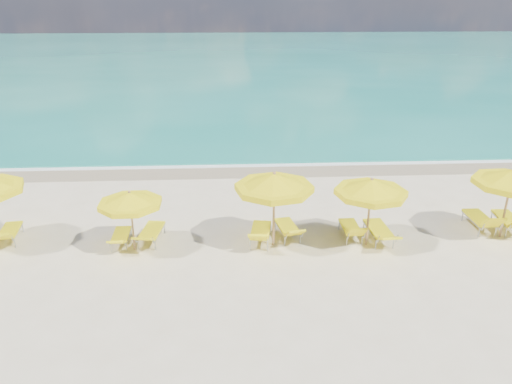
{
  "coord_description": "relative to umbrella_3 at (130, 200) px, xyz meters",
  "views": [
    {
      "loc": [
        -0.88,
        -15.03,
        7.92
      ],
      "look_at": [
        0.0,
        1.5,
        1.2
      ],
      "focal_mm": 35.0,
      "sensor_mm": 36.0,
      "label": 1
    }
  ],
  "objects": [
    {
      "name": "lounger_4_left",
      "position": [
        4.15,
        0.31,
        -1.54
      ],
      "size": [
        0.91,
        1.98,
        0.86
      ],
      "rotation": [
        0.0,
        0.0,
        -0.15
      ],
      "color": "#A5A8AD",
      "rests_on": "ground"
    },
    {
      "name": "umbrella_3",
      "position": [
        0.0,
        0.0,
        0.0
      ],
      "size": [
        2.67,
        2.67,
        2.08
      ],
      "rotation": [
        0.0,
        0.0,
        -0.37
      ],
      "color": "tan",
      "rests_on": "ground"
    },
    {
      "name": "lounger_2_right",
      "position": [
        -4.31,
        0.85,
        -1.56
      ],
      "size": [
        0.83,
        1.82,
        0.78
      ],
      "rotation": [
        0.0,
        0.0,
        0.15
      ],
      "color": "#A5A8AD",
      "rests_on": "ground"
    },
    {
      "name": "ocean",
      "position": [
        4.09,
        48.36,
        -1.78
      ],
      "size": [
        120.0,
        80.0,
        0.3
      ],
      "primitive_type": "cube",
      "color": "#167E6C",
      "rests_on": "ground"
    },
    {
      "name": "umbrella_6",
      "position": [
        12.46,
        0.27,
        0.38
      ],
      "size": [
        3.18,
        3.18,
        2.52
      ],
      "rotation": [
        0.0,
        0.0,
        -0.34
      ],
      "color": "tan",
      "rests_on": "ground"
    },
    {
      "name": "whitecap_far",
      "position": [
        12.09,
        24.36,
        -1.78
      ],
      "size": [
        18.0,
        0.3,
        0.05
      ],
      "primitive_type": "cube",
      "color": "white",
      "rests_on": "ground"
    },
    {
      "name": "lounger_5_right",
      "position": [
        8.17,
        0.2,
        -1.54
      ],
      "size": [
        0.77,
        2.08,
        0.75
      ],
      "rotation": [
        0.0,
        0.0,
        0.05
      ],
      "color": "#A5A8AD",
      "rests_on": "ground"
    },
    {
      "name": "lounger_3_right",
      "position": [
        0.48,
        0.52,
        -1.55
      ],
      "size": [
        0.86,
        1.97,
        0.75
      ],
      "rotation": [
        0.0,
        0.0,
        -0.13
      ],
      "color": "#A5A8AD",
      "rests_on": "ground"
    },
    {
      "name": "lounger_5_left",
      "position": [
        7.27,
        0.47,
        -1.56
      ],
      "size": [
        0.62,
        1.71,
        0.84
      ],
      "rotation": [
        0.0,
        0.0,
        0.01
      ],
      "color": "#A5A8AD",
      "rests_on": "ground"
    },
    {
      "name": "whitecap_near",
      "position": [
        -1.91,
        17.36,
        -1.78
      ],
      "size": [
        14.0,
        0.36,
        0.05
      ],
      "primitive_type": "cube",
      "color": "white",
      "rests_on": "ground"
    },
    {
      "name": "umbrella_5",
      "position": [
        7.68,
        -0.07,
        0.27
      ],
      "size": [
        2.72,
        2.72,
        2.4
      ],
      "rotation": [
        0.0,
        0.0,
        -0.16
      ],
      "color": "tan",
      "rests_on": "ground"
    },
    {
      "name": "lounger_6_left",
      "position": [
        11.99,
        0.86,
        -1.53
      ],
      "size": [
        0.68,
        1.91,
        0.95
      ],
      "rotation": [
        0.0,
        0.0,
        -0.0
      ],
      "color": "#A5A8AD",
      "rests_on": "ground"
    },
    {
      "name": "lounger_3_left",
      "position": [
        -0.5,
        0.37,
        -1.58
      ],
      "size": [
        0.6,
        1.67,
        0.67
      ],
      "rotation": [
        0.0,
        0.0,
        0.03
      ],
      "color": "#A5A8AD",
      "rests_on": "ground"
    },
    {
      "name": "foam_line",
      "position": [
        4.09,
        8.56,
        -1.78
      ],
      "size": [
        120.0,
        1.2,
        0.03
      ],
      "primitive_type": "cube",
      "color": "white",
      "rests_on": "ground"
    },
    {
      "name": "umbrella_4",
      "position": [
        4.57,
        0.08,
        0.45
      ],
      "size": [
        2.95,
        2.95,
        2.61
      ],
      "rotation": [
        0.0,
        0.0,
        -0.16
      ],
      "color": "tan",
      "rests_on": "ground"
    },
    {
      "name": "lounger_6_right",
      "position": [
        12.96,
        0.76,
        -1.54
      ],
      "size": [
        0.85,
        1.99,
        0.9
      ],
      "rotation": [
        0.0,
        0.0,
        -0.1
      ],
      "color": "#A5A8AD",
      "rests_on": "ground"
    },
    {
      "name": "lounger_4_right",
      "position": [
        5.11,
        0.61,
        -1.56
      ],
      "size": [
        0.91,
        1.89,
        0.79
      ],
      "rotation": [
        0.0,
        0.0,
        0.18
      ],
      "color": "#A5A8AD",
      "rests_on": "ground"
    },
    {
      "name": "ground_plane",
      "position": [
        4.09,
        0.36,
        -1.78
      ],
      "size": [
        120.0,
        120.0,
        0.0
      ],
      "primitive_type": "plane",
      "color": "beige"
    },
    {
      "name": "wet_sand_band",
      "position": [
        4.09,
        7.76,
        -1.78
      ],
      "size": [
        120.0,
        2.6,
        0.01
      ],
      "primitive_type": "cube",
      "color": "tan",
      "rests_on": "ground"
    }
  ]
}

